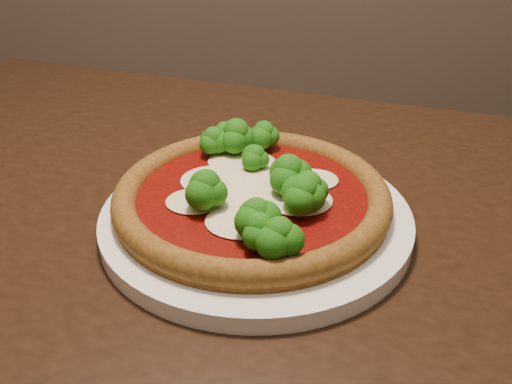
{
  "coord_description": "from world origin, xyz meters",
  "views": [
    {
      "loc": [
        -0.09,
        -0.36,
        1.08
      ],
      "look_at": [
        -0.11,
        0.13,
        0.79
      ],
      "focal_mm": 40.0,
      "sensor_mm": 36.0,
      "label": 1
    }
  ],
  "objects": [
    {
      "name": "pizza",
      "position": [
        -0.11,
        0.14,
        0.79
      ],
      "size": [
        0.28,
        0.28,
        0.06
      ],
      "rotation": [
        0.0,
        0.0,
        0.26
      ],
      "color": "brown",
      "rests_on": "plate"
    },
    {
      "name": "plate",
      "position": [
        -0.11,
        0.13,
        0.76
      ],
      "size": [
        0.31,
        0.31,
        0.02
      ],
      "primitive_type": "cylinder",
      "color": "white",
      "rests_on": "dining_table"
    },
    {
      "name": "dining_table",
      "position": [
        -0.17,
        0.17,
        0.64
      ],
      "size": [
        1.27,
        1.02,
        0.75
      ],
      "rotation": [
        0.0,
        0.0,
        -0.29
      ],
      "color": "black",
      "rests_on": "floor"
    }
  ]
}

